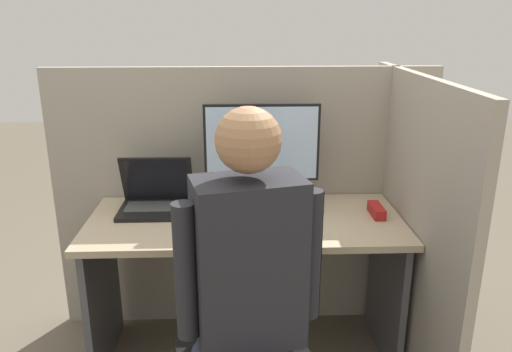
{
  "coord_description": "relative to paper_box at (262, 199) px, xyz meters",
  "views": [
    {
      "loc": [
        -0.03,
        -1.76,
        1.59
      ],
      "look_at": [
        0.04,
        0.15,
        0.97
      ],
      "focal_mm": 35.0,
      "sensor_mm": 36.0,
      "label": 1
    }
  ],
  "objects": [
    {
      "name": "person",
      "position": [
        -0.09,
        -0.83,
        0.02
      ],
      "size": [
        0.47,
        0.45,
        1.34
      ],
      "color": "#282D4C",
      "rests_on": "ground"
    },
    {
      "name": "monitor",
      "position": [
        0.0,
        0.0,
        0.25
      ],
      "size": [
        0.53,
        0.19,
        0.41
      ],
      "color": "black",
      "rests_on": "paper_box"
    },
    {
      "name": "cubicle_panel_back",
      "position": [
        -0.08,
        0.19,
        -0.08
      ],
      "size": [
        1.91,
        0.04,
        1.36
      ],
      "color": "gray",
      "rests_on": "ground"
    },
    {
      "name": "cubicle_panel_right",
      "position": [
        0.65,
        -0.2,
        -0.08
      ],
      "size": [
        0.04,
        1.23,
        1.36
      ],
      "color": "gray",
      "rests_on": "ground"
    },
    {
      "name": "desk",
      "position": [
        -0.08,
        -0.14,
        -0.22
      ],
      "size": [
        1.41,
        0.61,
        0.72
      ],
      "color": "tan",
      "rests_on": "ground"
    },
    {
      "name": "stapler",
      "position": [
        0.52,
        -0.12,
        -0.02
      ],
      "size": [
        0.05,
        0.15,
        0.05
      ],
      "color": "#A31919",
      "rests_on": "desk"
    },
    {
      "name": "paper_box",
      "position": [
        0.0,
        0.0,
        0.0
      ],
      "size": [
        0.36,
        0.21,
        0.08
      ],
      "color": "#236BAD",
      "rests_on": "desk"
    },
    {
      "name": "laptop",
      "position": [
        -0.49,
        -0.02,
        0.01
      ],
      "size": [
        0.33,
        0.25,
        0.25
      ],
      "color": "black",
      "rests_on": "desk"
    },
    {
      "name": "office_chair",
      "position": [
        -0.05,
        -0.69,
        -0.26
      ],
      "size": [
        0.56,
        0.61,
        0.97
      ],
      "color": "black",
      "rests_on": "ground"
    },
    {
      "name": "carrot_toy",
      "position": [
        -0.08,
        -0.29,
        -0.02
      ],
      "size": [
        0.04,
        0.13,
        0.04
      ],
      "color": "orange",
      "rests_on": "desk"
    },
    {
      "name": "mouse",
      "position": [
        -0.23,
        -0.25,
        -0.02
      ],
      "size": [
        0.07,
        0.05,
        0.04
      ],
      "color": "silver",
      "rests_on": "desk"
    }
  ]
}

